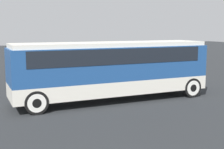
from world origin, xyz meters
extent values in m
plane|color=#26282B|center=(0.00, 0.00, 0.00)|extent=(120.00, 120.00, 0.00)
cube|color=silver|center=(0.00, 0.00, 0.83)|extent=(10.64, 2.52, 0.74)
cube|color=navy|center=(0.00, 0.00, 2.06)|extent=(10.64, 2.52, 1.72)
cube|color=black|center=(0.00, 0.00, 2.49)|extent=(9.36, 2.56, 0.78)
cube|color=silver|center=(0.00, 0.00, 3.04)|extent=(10.42, 2.32, 0.22)
cube|color=navy|center=(5.17, 0.00, 1.82)|extent=(0.36, 2.42, 1.97)
cylinder|color=black|center=(4.44, -1.15, 0.55)|extent=(1.09, 0.28, 1.09)
cylinder|color=silver|center=(4.44, -1.15, 0.55)|extent=(0.85, 0.30, 0.85)
cylinder|color=black|center=(4.44, -1.15, 0.55)|extent=(0.42, 0.32, 0.42)
cylinder|color=black|center=(4.44, 1.15, 0.55)|extent=(1.09, 0.28, 1.09)
cylinder|color=silver|center=(4.44, 1.15, 0.55)|extent=(0.85, 0.30, 0.85)
cylinder|color=black|center=(4.44, 1.15, 0.55)|extent=(0.42, 0.32, 0.42)
cylinder|color=black|center=(-4.28, -1.15, 0.55)|extent=(1.09, 0.28, 1.09)
cylinder|color=silver|center=(-4.28, -1.15, 0.55)|extent=(0.85, 0.30, 0.85)
cylinder|color=black|center=(-4.28, -1.15, 0.55)|extent=(0.42, 0.32, 0.42)
cylinder|color=black|center=(-4.28, 1.15, 0.55)|extent=(1.09, 0.28, 1.09)
cylinder|color=silver|center=(-4.28, 1.15, 0.55)|extent=(0.85, 0.30, 0.85)
cylinder|color=black|center=(-4.28, 1.15, 0.55)|extent=(0.42, 0.32, 0.42)
cube|color=#2D5638|center=(-1.41, 8.29, 0.53)|extent=(4.09, 1.73, 0.56)
cube|color=black|center=(-1.57, 8.29, 1.06)|extent=(2.13, 1.56, 0.50)
cylinder|color=black|center=(0.16, 7.52, 0.34)|extent=(0.68, 0.22, 0.68)
cylinder|color=black|center=(0.16, 7.52, 0.34)|extent=(0.26, 0.26, 0.26)
cylinder|color=black|center=(0.16, 9.07, 0.34)|extent=(0.68, 0.22, 0.68)
cylinder|color=black|center=(0.16, 9.07, 0.34)|extent=(0.26, 0.26, 0.26)
cylinder|color=black|center=(-2.98, 7.52, 0.34)|extent=(0.68, 0.22, 0.68)
cylinder|color=black|center=(-2.98, 7.52, 0.34)|extent=(0.26, 0.26, 0.26)
cylinder|color=black|center=(-2.98, 9.07, 0.34)|extent=(0.68, 0.22, 0.68)
cylinder|color=black|center=(-2.98, 9.07, 0.34)|extent=(0.26, 0.26, 0.26)
cube|color=#7A6B5B|center=(-0.62, 5.77, 0.52)|extent=(4.19, 1.80, 0.56)
cube|color=black|center=(-0.78, 5.77, 1.05)|extent=(2.18, 1.62, 0.50)
cylinder|color=black|center=(1.02, 4.96, 0.32)|extent=(0.65, 0.22, 0.65)
cylinder|color=black|center=(1.02, 4.96, 0.32)|extent=(0.25, 0.26, 0.25)
cylinder|color=black|center=(1.02, 6.58, 0.32)|extent=(0.65, 0.22, 0.65)
cylinder|color=black|center=(1.02, 6.58, 0.32)|extent=(0.25, 0.26, 0.25)
cylinder|color=black|center=(-2.26, 4.96, 0.32)|extent=(0.65, 0.22, 0.65)
cylinder|color=black|center=(-2.26, 4.96, 0.32)|extent=(0.25, 0.26, 0.25)
cylinder|color=black|center=(-2.26, 6.58, 0.32)|extent=(0.65, 0.22, 0.65)
cylinder|color=black|center=(-2.26, 6.58, 0.32)|extent=(0.25, 0.26, 0.25)
camera|label=1|loc=(-6.84, -15.07, 3.86)|focal=50.00mm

